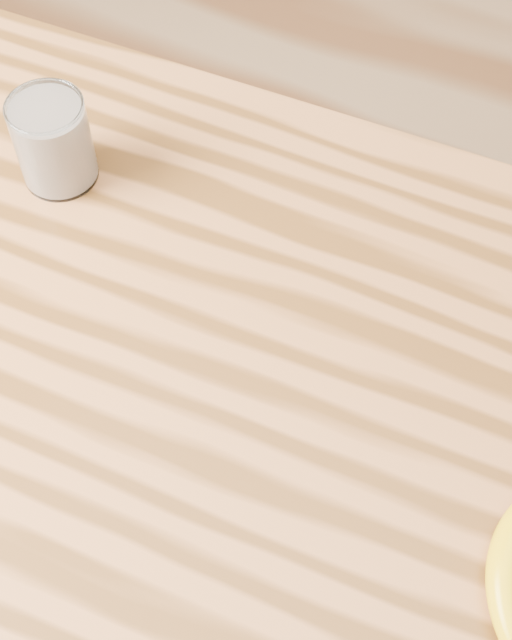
% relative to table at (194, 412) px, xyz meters
% --- Properties ---
extents(table, '(1.20, 0.80, 0.90)m').
position_rel_table_xyz_m(table, '(0.00, 0.00, 0.00)').
color(table, '#985F31').
rests_on(table, ground).
extents(smoothie_glass, '(0.09, 0.09, 0.11)m').
position_rel_table_xyz_m(smoothie_glass, '(-0.25, 0.17, 0.18)').
color(smoothie_glass, white).
rests_on(smoothie_glass, table).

